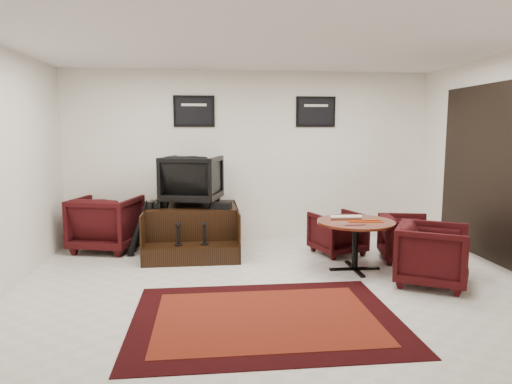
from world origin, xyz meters
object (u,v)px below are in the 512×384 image
Objects in this scene: table_chair_window at (407,236)px; table_chair_corner at (432,252)px; shine_chair at (192,177)px; armchair_side at (107,220)px; shine_podium at (193,231)px; table_chair_back at (337,231)px; meeting_table at (356,227)px.

table_chair_corner is (-0.14, -1.01, 0.05)m from table_chair_window.
shine_chair is 0.92× the size of armchair_side.
shine_podium reaches higher than table_chair_back.
shine_chair is 3.59m from table_chair_corner.
meeting_table is at bearing 162.89° from shine_chair.
table_chair_back is at bearing 90.05° from meeting_table.
table_chair_window is 1.03m from table_chair_corner.
table_chair_back is at bearing -178.67° from shine_chair.
table_chair_back is 0.86× the size of table_chair_corner.
table_chair_window is at bearing -15.37° from shine_podium.
shine_chair is 2.36m from table_chair_back.
table_chair_corner is at bearing -42.30° from meeting_table.
shine_chair is at bearing 90.00° from shine_podium.
meeting_table is 1.42× the size of table_chair_window.
armchair_side reaches higher than table_chair_window.
shine_chair is (0.00, 0.14, 0.80)m from shine_podium.
shine_podium is 3.44m from table_chair_corner.
table_chair_back is at bearing 56.32° from table_chair_corner.
meeting_table is at bearing -28.68° from shine_podium.
table_chair_back is 1.00m from table_chair_window.
meeting_table is 1.00m from table_chair_corner.
armchair_side is at bearing -28.44° from table_chair_back.
meeting_table is at bearing 123.65° from table_chair_window.
table_chair_back is (-0.00, 0.83, -0.23)m from meeting_table.
table_chair_window is at bearing 21.83° from meeting_table.
table_chair_corner reaches higher than meeting_table.
table_chair_window reaches higher than table_chair_back.
table_chair_back is (2.17, -0.50, -0.78)m from shine_chair.
shine_chair is 2.60m from meeting_table.
table_chair_corner is (2.90, -1.85, 0.08)m from shine_podium.
armchair_side is at bearing 157.83° from meeting_table.
shine_chair is at bearing -169.29° from armchair_side.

